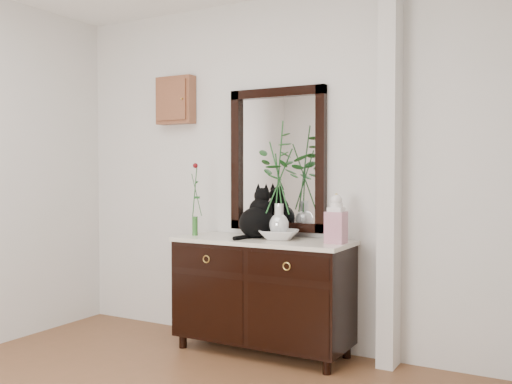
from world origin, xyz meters
The scene contains 10 objects.
wall_back centered at (0.00, 1.98, 1.35)m, with size 3.60×0.04×2.70m, color silver.
pilaster centered at (1.00, 1.90, 1.35)m, with size 0.12×0.20×2.70m, color silver.
sideboard centered at (0.10, 1.73, 0.47)m, with size 1.33×0.52×0.82m.
wall_mirror centered at (0.10, 1.97, 1.44)m, with size 0.80×0.06×1.10m.
key_cabinet centered at (-0.85, 1.94, 1.95)m, with size 0.35×0.10×0.40m, color brown.
cat centered at (0.02, 1.78, 1.04)m, with size 0.27×0.33×0.39m, color black, non-canonical shape.
lotus_bowl centered at (0.23, 1.75, 0.89)m, with size 0.29×0.29×0.07m, color silver.
vase_branches centered at (0.23, 1.75, 1.30)m, with size 0.41×0.41×0.86m, color silver, non-canonical shape.
bud_vase_rose centered at (-0.47, 1.68, 1.14)m, with size 0.07×0.07×0.57m, color #316E2C, non-canonical shape.
ginger_jar centered at (0.67, 1.75, 1.03)m, with size 0.13×0.13×0.35m, color silver, non-canonical shape.
Camera 1 is at (2.09, -1.96, 1.34)m, focal length 40.00 mm.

